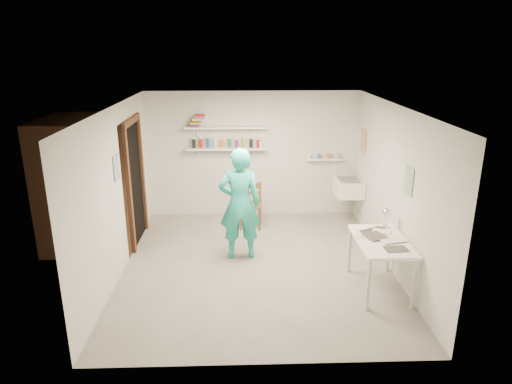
{
  "coord_description": "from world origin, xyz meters",
  "views": [
    {
      "loc": [
        -0.23,
        -6.25,
        3.21
      ],
      "look_at": [
        0.0,
        0.4,
        1.05
      ],
      "focal_mm": 32.0,
      "sensor_mm": 36.0,
      "label": 1
    }
  ],
  "objects_px": {
    "work_table": "(380,265)",
    "wooden_chair": "(250,205)",
    "belfast_sink": "(348,187)",
    "wall_clock": "(240,182)",
    "desk_lamp": "(387,212)",
    "man": "(240,204)"
  },
  "relations": [
    {
      "from": "man",
      "to": "desk_lamp",
      "type": "relative_size",
      "value": 12.8
    },
    {
      "from": "belfast_sink",
      "to": "work_table",
      "type": "distance_m",
      "value": 2.47
    },
    {
      "from": "belfast_sink",
      "to": "wall_clock",
      "type": "relative_size",
      "value": 1.89
    },
    {
      "from": "man",
      "to": "work_table",
      "type": "relative_size",
      "value": 1.6
    },
    {
      "from": "man",
      "to": "belfast_sink",
      "type": "bearing_deg",
      "value": -148.73
    },
    {
      "from": "wooden_chair",
      "to": "desk_lamp",
      "type": "bearing_deg",
      "value": -39.67
    },
    {
      "from": "wooden_chair",
      "to": "work_table",
      "type": "distance_m",
      "value": 2.85
    },
    {
      "from": "work_table",
      "to": "wooden_chair",
      "type": "bearing_deg",
      "value": 126.6
    },
    {
      "from": "belfast_sink",
      "to": "wall_clock",
      "type": "height_order",
      "value": "wall_clock"
    },
    {
      "from": "belfast_sink",
      "to": "man",
      "type": "xyz_separation_m",
      "value": [
        -2.0,
        -1.37,
        0.18
      ]
    },
    {
      "from": "man",
      "to": "desk_lamp",
      "type": "distance_m",
      "value": 2.17
    },
    {
      "from": "desk_lamp",
      "to": "work_table",
      "type": "bearing_deg",
      "value": -112.42
    },
    {
      "from": "wall_clock",
      "to": "belfast_sink",
      "type": "bearing_deg",
      "value": 26.92
    },
    {
      "from": "wooden_chair",
      "to": "work_table",
      "type": "height_order",
      "value": "wooden_chair"
    },
    {
      "from": "man",
      "to": "work_table",
      "type": "height_order",
      "value": "man"
    },
    {
      "from": "wooden_chair",
      "to": "work_table",
      "type": "relative_size",
      "value": 0.78
    },
    {
      "from": "wooden_chair",
      "to": "man",
      "type": "bearing_deg",
      "value": -94.05
    },
    {
      "from": "belfast_sink",
      "to": "wooden_chair",
      "type": "height_order",
      "value": "wooden_chair"
    },
    {
      "from": "wall_clock",
      "to": "desk_lamp",
      "type": "relative_size",
      "value": 2.3
    },
    {
      "from": "wall_clock",
      "to": "desk_lamp",
      "type": "bearing_deg",
      "value": -25.57
    },
    {
      "from": "wooden_chair",
      "to": "belfast_sink",
      "type": "bearing_deg",
      "value": 9.62
    },
    {
      "from": "wall_clock",
      "to": "work_table",
      "type": "relative_size",
      "value": 0.29
    }
  ]
}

